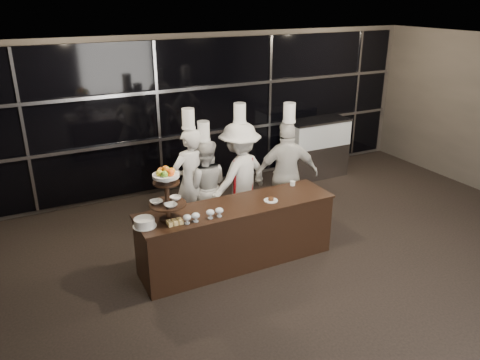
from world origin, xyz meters
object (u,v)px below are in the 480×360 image
display_stand (167,190)px  layer_cake (144,223)px  display_case (317,145)px  chef_b (205,186)px  chef_c (240,176)px  chef_a (191,181)px  buffet_counter (237,234)px  chef_d (287,174)px

display_stand → layer_cake: bearing=-171.5°
display_case → layer_cake: bearing=-151.3°
display_case → chef_b: bearing=-158.4°
chef_c → display_case: bearing=28.7°
display_stand → layer_cake: size_ratio=2.48×
display_case → chef_c: chef_c is taller
chef_a → buffet_counter: bearing=-78.7°
chef_c → layer_cake: bearing=-151.3°
chef_b → chef_a: bearing=174.8°
display_stand → display_case: (4.08, 2.36, -0.65)m
buffet_counter → display_case: size_ratio=2.15×
buffet_counter → chef_d: bearing=29.7°
layer_cake → buffet_counter: bearing=2.1°
buffet_counter → display_case: 3.89m
layer_cake → chef_b: chef_b is taller
chef_b → chef_d: 1.35m
buffet_counter → chef_d: chef_d is taller
buffet_counter → layer_cake: 1.43m
chef_a → chef_d: (1.52, -0.43, -0.00)m
chef_a → chef_c: size_ratio=0.98×
buffet_counter → chef_b: chef_b is taller
display_case → chef_b: chef_b is taller
layer_cake → chef_a: chef_a is taller
display_stand → chef_d: 2.44m
buffet_counter → display_case: display_case is taller
display_case → chef_b: (-3.08, -1.22, 0.10)m
display_stand → chef_c: (1.54, 0.98, -0.42)m
display_stand → chef_a: 1.46m
chef_b → chef_d: chef_d is taller
buffet_counter → display_stand: bearing=-180.0°
chef_a → layer_cake: bearing=-132.2°
buffet_counter → display_stand: (-1.00, -0.00, 0.87)m
layer_cake → chef_d: chef_d is taller
layer_cake → chef_b: bearing=41.8°
layer_cake → chef_c: bearing=28.7°
chef_b → chef_d: (1.29, -0.41, 0.12)m
chef_b → chef_d: bearing=-17.7°
display_stand → chef_a: chef_a is taller
buffet_counter → chef_c: 1.20m
display_case → display_stand: bearing=-149.9°
chef_a → chef_c: 0.80m
layer_cake → display_case: 5.04m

